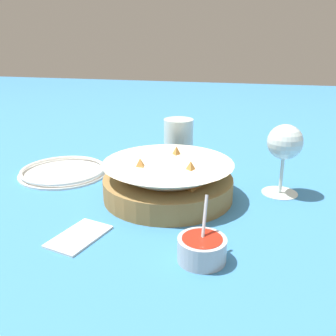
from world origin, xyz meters
name	(u,v)px	position (x,y,z in m)	size (l,w,h in m)	color
ground_plane	(160,193)	(0.00, 0.00, 0.00)	(4.00, 4.00, 0.00)	teal
food_basket	(168,182)	(-0.01, -0.02, 0.03)	(0.27, 0.27, 0.09)	olive
sauce_cup	(202,248)	(-0.23, -0.13, 0.02)	(0.07, 0.07, 0.09)	#B7B7BC
wine_glass	(285,145)	(0.06, -0.25, 0.11)	(0.08, 0.08, 0.15)	silver
beer_mug	(179,143)	(0.21, 0.01, 0.05)	(0.12, 0.08, 0.12)	silver
side_plate	(63,171)	(0.06, 0.26, 0.01)	(0.21, 0.21, 0.01)	white
napkin	(79,235)	(-0.21, 0.08, 0.00)	(0.12, 0.09, 0.01)	white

